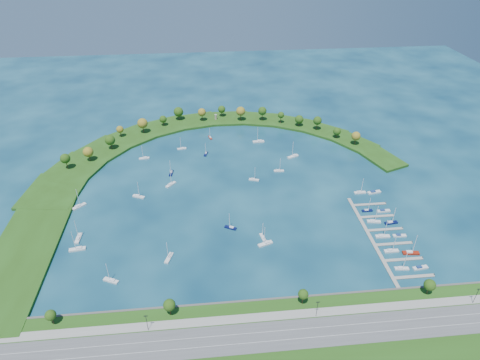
{
  "coord_description": "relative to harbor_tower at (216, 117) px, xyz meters",
  "views": [
    {
      "loc": [
        -19.29,
        -239.37,
        164.01
      ],
      "look_at": [
        5.0,
        5.0,
        4.0
      ],
      "focal_mm": 30.44,
      "sensor_mm": 36.0,
      "label": 1
    }
  ],
  "objects": [
    {
      "name": "moored_boat_13",
      "position": [
        1.32,
        -158.83,
        -3.51
      ],
      "size": [
        7.79,
        5.38,
        11.24
      ],
      "rotation": [
        0.0,
        0.0,
        2.67
      ],
      "color": "#090F3C",
      "rests_on": "ground"
    },
    {
      "name": "docked_boat_1",
      "position": [
        103.01,
        -203.58,
        -3.75
      ],
      "size": [
        8.79,
        3.35,
        1.75
      ],
      "rotation": [
        0.0,
        0.0,
        0.11
      ],
      "color": "silver",
      "rests_on": "ground"
    },
    {
      "name": "moored_boat_2",
      "position": [
        -59.56,
        -119.12,
        -3.46
      ],
      "size": [
        8.91,
        5.81,
        12.76
      ],
      "rotation": [
        0.0,
        0.0,
        5.86
      ],
      "color": "silver",
      "rests_on": "ground"
    },
    {
      "name": "docked_boat_3",
      "position": [
        103.03,
        -191.77,
        -3.42
      ],
      "size": [
        9.74,
        3.76,
        13.96
      ],
      "rotation": [
        0.0,
        0.0,
        -0.12
      ],
      "color": "maroon",
      "rests_on": "ground"
    },
    {
      "name": "ground",
      "position": [
        7.04,
        -115.36,
        -4.39
      ],
      "size": [
        700.0,
        700.0,
        0.0
      ],
      "primitive_type": "plane",
      "color": "#07263F",
      "rests_on": "ground"
    },
    {
      "name": "moored_boat_18",
      "position": [
        -38.31,
        -90.27,
        -3.49
      ],
      "size": [
        3.24,
        8.25,
        11.8
      ],
      "rotation": [
        0.0,
        0.0,
        4.59
      ],
      "color": "#090F3C",
      "rests_on": "ground"
    },
    {
      "name": "docked_boat_5",
      "position": [
        103.02,
        -176.48,
        -3.79
      ],
      "size": [
        8.2,
        2.77,
        1.65
      ],
      "rotation": [
        0.0,
        0.0,
        -0.06
      ],
      "color": "silver",
      "rests_on": "ground"
    },
    {
      "name": "moored_boat_6",
      "position": [
        20.02,
        -169.85,
        -3.52
      ],
      "size": [
        3.55,
        7.66,
        10.87
      ],
      "rotation": [
        0.0,
        0.0,
        1.78
      ],
      "color": "silver",
      "rests_on": "ground"
    },
    {
      "name": "docked_boat_7",
      "position": [
        103.05,
        -164.08,
        -3.48
      ],
      "size": [
        8.6,
        3.28,
        12.33
      ],
      "rotation": [
        0.0,
        0.0,
        0.11
      ],
      "color": "#090F3C",
      "rests_on": "ground"
    },
    {
      "name": "docked_boat_6",
      "position": [
        92.55,
        -161.74,
        -3.47
      ],
      "size": [
        8.82,
        3.74,
        12.56
      ],
      "rotation": [
        0.0,
        0.0,
        -0.16
      ],
      "color": "silver",
      "rests_on": "ground"
    },
    {
      "name": "docked_boat_10",
      "position": [
        94.95,
        -129.5,
        -3.48
      ],
      "size": [
        8.32,
        2.57,
        12.13
      ],
      "rotation": [
        0.0,
        0.0,
        0.03
      ],
      "color": "silver",
      "rests_on": "ground"
    },
    {
      "name": "moored_boat_14",
      "position": [
        -31.12,
        -52.26,
        -3.51
      ],
      "size": [
        7.8,
        3.39,
        11.1
      ],
      "rotation": [
        0.0,
        0.0,
        3.32
      ],
      "color": "silver",
      "rests_on": "ground"
    },
    {
      "name": "docked_boat_11",
      "position": [
        104.9,
        -130.31,
        -3.67
      ],
      "size": [
        9.95,
        4.23,
        1.97
      ],
      "rotation": [
        0.0,
        0.0,
        0.16
      ],
      "color": "silver",
      "rests_on": "ground"
    },
    {
      "name": "moored_boat_15",
      "position": [
        -90.93,
        -159.89,
        -3.44
      ],
      "size": [
        2.95,
        9.34,
        13.6
      ],
      "rotation": [
        0.0,
        0.0,
        1.53
      ],
      "color": "silver",
      "rests_on": "ground"
    },
    {
      "name": "docked_boat_0",
      "position": [
        92.56,
        -203.07,
        -3.5
      ],
      "size": [
        8.0,
        2.99,
        11.49
      ],
      "rotation": [
        0.0,
        0.0,
        -0.1
      ],
      "color": "silver",
      "rests_on": "ground"
    },
    {
      "name": "moored_boat_9",
      "position": [
        34.45,
        -46.33,
        -3.41
      ],
      "size": [
        9.88,
        2.96,
        14.44
      ],
      "rotation": [
        0.0,
        0.0,
        3.16
      ],
      "color": "silver",
      "rests_on": "ground"
    },
    {
      "name": "breakwater",
      "position": [
        -39.29,
        -66.65,
        -3.4
      ],
      "size": [
        286.74,
        247.64,
        2.0
      ],
      "color": "#224512",
      "rests_on": "ground"
    },
    {
      "name": "docked_boat_4",
      "position": [
        92.54,
        -176.11,
        -3.46
      ],
      "size": [
        8.92,
        2.85,
        12.96
      ],
      "rotation": [
        0.0,
        0.0,
        -0.04
      ],
      "color": "silver",
      "rests_on": "ground"
    },
    {
      "name": "moored_boat_8",
      "position": [
        -98.04,
        -126.87,
        -3.42
      ],
      "size": [
        8.84,
        8.39,
        14.0
      ],
      "rotation": [
        0.0,
        0.0,
        0.74
      ],
      "color": "silver",
      "rests_on": "ground"
    },
    {
      "name": "dock_system",
      "position": [
        92.33,
        -176.36,
        -4.04
      ],
      "size": [
        24.28,
        82.0,
        1.6
      ],
      "color": "gray",
      "rests_on": "ground"
    },
    {
      "name": "moored_boat_4",
      "position": [
        -35.72,
        -181.95,
        -3.47
      ],
      "size": [
        5.12,
        8.92,
        12.65
      ],
      "rotation": [
        0.0,
        0.0,
        4.38
      ],
      "color": "silver",
      "rests_on": "ground"
    },
    {
      "name": "moored_boat_12",
      "position": [
        -60.82,
        -65.54,
        -3.49
      ],
      "size": [
        8.27,
        3.1,
        11.87
      ],
      "rotation": [
        0.0,
        0.0,
        3.25
      ],
      "color": "silver",
      "rests_on": "ground"
    },
    {
      "name": "breakwater_trees",
      "position": [
        -8.31,
        -26.91,
        5.83
      ],
      "size": [
        238.23,
        92.18,
        13.75
      ],
      "color": "#382314",
      "rests_on": "breakwater"
    },
    {
      "name": "moored_boat_3",
      "position": [
        20.69,
        -175.72,
        -3.44
      ],
      "size": [
        9.48,
        5.58,
        13.46
      ],
      "rotation": [
        0.0,
        0.0,
        3.5
      ],
      "color": "silver",
      "rests_on": "ground"
    },
    {
      "name": "docked_boat_9",
      "position": [
        103.01,
        -151.73,
        -3.74
      ],
      "size": [
        8.81,
        2.61,
        1.79
      ],
      "rotation": [
        0.0,
        0.0,
        0.02
      ],
      "color": "silver",
      "rests_on": "ground"
    },
    {
      "name": "docked_boat_2",
      "position": [
        92.55,
        -189.03,
        -3.47
      ],
      "size": [
        8.49,
        2.38,
        12.49
      ],
      "rotation": [
        0.0,
        0.0,
        -0.0
      ],
      "color": "silver",
      "rests_on": "ground"
    },
    {
      "name": "moored_boat_1",
      "position": [
        -65.71,
        -196.32,
        -3.47
      ],
      "size": [
        8.8,
        5.87,
        12.65
      ],
      "rotation": [
        0.0,
        0.0,
        2.7
      ],
      "color": "silver",
      "rests_on": "ground"
    },
    {
      "name": "moored_boat_5",
      "position": [
        -6.77,
        -34.38,
        -3.54
      ],
      "size": [
        3.51,
        6.94,
        9.82
      ],
      "rotation": [
        0.0,
        0.0,
        1.83
      ],
      "color": "maroon",
      "rests_on": "ground"
    },
    {
      "name": "moored_boat_17",
      "position": [
        -38.03,
        -106.28,
        -3.46
      ],
      "size": [
        7.74,
        8.22,
        12.97
      ],
      "rotation": [
        0.0,
        0.0,
        0.84
      ],
      "color": "silver",
      "rests_on": "ground"
    },
    {
      "name": "moored_boat_16",
      "position": [
        58.73,
        -74.74,
        -3.41
      ],
      "size": [
        10.03,
        6.72,
        14.42
      ],
      "rotation": [
        0.0,
        0.0,
        3.59
      ],
      "color": "silver",
      "rests_on": "ground"
    },
    {
      "name": "moored_boat_7",
      "position": [
        -11.31,
        -63.19,
        -3.53
      ],
      "size": [
        3.87,
        7.44,
        10.53
      ],
      "rotation": [
        0.0,
        0.0,
        4.44
      ],
      "color": "#090F3C",
      "rests_on": "ground"
    },
    {
      "name": "harbor_tower",
      "position": [
        0.0,
        0.0,
        0.0
      ],
      "size": [
        2.6,
        2.6,
        4.68
      ],
      "color": "gray",
      "rests_on": "breakwater"
    },
    {
      "name": "moored_boat_10",
      "position": [
        22.81,
        -105.61,
        -3.52
      ],
      "size": [
        7.73,
        4.3,
        10.95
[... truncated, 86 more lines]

